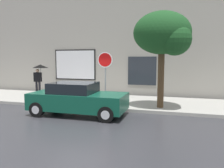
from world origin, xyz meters
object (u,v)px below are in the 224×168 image
fire_hydrant (75,96)px  street_tree (164,35)px  pedestrian_with_umbrella (39,71)px  stop_sign (105,68)px  parked_car (77,99)px

fire_hydrant → street_tree: (4.47, 0.14, 3.03)m
pedestrian_with_umbrella → fire_hydrant: bearing=-30.1°
pedestrian_with_umbrella → stop_sign: 5.52m
parked_car → street_tree: 4.90m
parked_car → pedestrian_with_umbrella: size_ratio=2.14×
parked_car → fire_hydrant: parked_car is taller
fire_hydrant → stop_sign: size_ratio=0.28×
pedestrian_with_umbrella → street_tree: bearing=-13.1°
parked_car → fire_hydrant: bearing=118.7°
fire_hydrant → street_tree: 5.40m
fire_hydrant → parked_car: bearing=-61.3°
pedestrian_with_umbrella → stop_sign: (5.11, -2.08, 0.31)m
fire_hydrant → pedestrian_with_umbrella: pedestrian_with_umbrella is taller
pedestrian_with_umbrella → street_tree: size_ratio=0.44×
fire_hydrant → pedestrian_with_umbrella: 4.12m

